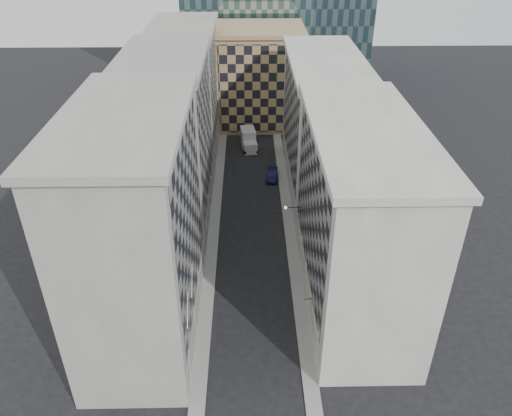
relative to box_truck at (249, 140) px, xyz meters
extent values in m
plane|color=black|center=(0.29, -55.30, -1.45)|extent=(260.00, 260.00, 0.00)
cube|color=gray|center=(-4.96, -25.30, -1.38)|extent=(1.50, 100.00, 0.15)
cube|color=gray|center=(5.54, -25.30, -1.38)|extent=(1.50, 100.00, 0.15)
cube|color=gray|center=(-10.71, -44.30, 10.05)|extent=(10.00, 22.00, 23.00)
cube|color=gray|center=(-5.83, -44.30, 11.55)|extent=(0.25, 19.36, 18.00)
cube|color=gray|center=(-5.91, -44.30, 0.15)|extent=(0.45, 21.12, 3.20)
cube|color=gray|center=(-10.71, -44.30, 21.90)|extent=(10.80, 22.80, 0.70)
cylinder|color=gray|center=(-6.06, -52.55, 0.75)|extent=(0.90, 0.90, 4.40)
cylinder|color=gray|center=(-6.06, -47.05, 0.75)|extent=(0.90, 0.90, 4.40)
cylinder|color=gray|center=(-6.06, -41.55, 0.75)|extent=(0.90, 0.90, 4.40)
cylinder|color=gray|center=(-6.06, -36.05, 0.75)|extent=(0.90, 0.90, 4.40)
cube|color=gray|center=(-10.71, -22.30, 9.55)|extent=(10.00, 22.00, 22.00)
cube|color=gray|center=(-5.83, -22.30, 11.05)|extent=(0.25, 19.36, 17.00)
cube|color=gray|center=(-5.91, -22.30, 0.15)|extent=(0.45, 21.12, 3.20)
cube|color=gray|center=(-10.71, -22.30, 20.90)|extent=(10.80, 22.80, 0.70)
cylinder|color=gray|center=(-6.06, -30.55, 0.75)|extent=(0.90, 0.90, 4.40)
cylinder|color=gray|center=(-6.06, -25.05, 0.75)|extent=(0.90, 0.90, 4.40)
cylinder|color=gray|center=(-6.06, -19.55, 0.75)|extent=(0.90, 0.90, 4.40)
cylinder|color=gray|center=(-6.06, -14.05, 0.75)|extent=(0.90, 0.90, 4.40)
cube|color=gray|center=(-10.71, -0.30, 9.05)|extent=(10.00, 22.00, 21.00)
cube|color=gray|center=(-5.83, -0.30, 10.55)|extent=(0.25, 19.36, 16.00)
cube|color=gray|center=(-5.91, -0.30, 0.15)|extent=(0.45, 21.12, 3.20)
cube|color=gray|center=(-10.71, -0.30, 19.90)|extent=(10.80, 22.80, 0.70)
cylinder|color=gray|center=(-6.06, -8.55, 0.75)|extent=(0.90, 0.90, 4.40)
cylinder|color=gray|center=(-6.06, -3.05, 0.75)|extent=(0.90, 0.90, 4.40)
cylinder|color=gray|center=(-6.06, 2.45, 0.75)|extent=(0.90, 0.90, 4.40)
cylinder|color=gray|center=(-6.06, 7.95, 0.75)|extent=(0.90, 0.90, 4.40)
cube|color=#A8A59A|center=(11.29, -40.30, 8.55)|extent=(10.00, 26.00, 20.00)
cube|color=gray|center=(6.41, -40.30, 10.05)|extent=(0.25, 22.88, 15.00)
cube|color=#A8A59A|center=(6.49, -40.30, 0.15)|extent=(0.45, 24.96, 3.20)
cube|color=#A8A59A|center=(11.29, -40.30, 18.90)|extent=(10.80, 26.80, 0.70)
cylinder|color=#A8A59A|center=(6.64, -50.70, 0.75)|extent=(0.90, 0.90, 4.40)
cylinder|color=#A8A59A|center=(6.64, -45.50, 0.75)|extent=(0.90, 0.90, 4.40)
cylinder|color=#A8A59A|center=(6.64, -40.30, 0.75)|extent=(0.90, 0.90, 4.40)
cylinder|color=#A8A59A|center=(6.64, -35.10, 0.75)|extent=(0.90, 0.90, 4.40)
cylinder|color=#A8A59A|center=(6.64, -29.90, 0.75)|extent=(0.90, 0.90, 4.40)
cube|color=#A8A59A|center=(11.29, -13.30, 8.05)|extent=(10.00, 28.00, 19.00)
cube|color=gray|center=(6.41, -13.30, 9.55)|extent=(0.25, 24.64, 14.00)
cube|color=#A8A59A|center=(6.49, -13.30, 0.15)|extent=(0.45, 26.88, 3.20)
cube|color=#A8A59A|center=(11.29, -13.30, 17.90)|extent=(10.80, 28.80, 0.70)
cube|color=tan|center=(2.29, 12.70, 7.55)|extent=(16.00, 14.00, 18.00)
cube|color=tan|center=(2.29, 5.60, 7.55)|extent=(15.20, 0.25, 16.50)
cube|color=tan|center=(2.29, 12.70, 16.95)|extent=(16.80, 14.80, 0.80)
cube|color=#2C2722|center=(0.29, 26.70, 12.55)|extent=(6.00, 6.00, 28.00)
cylinder|color=gray|center=(-5.61, -51.30, 6.55)|extent=(0.10, 2.33, 2.33)
cylinder|color=gray|center=(-5.61, -47.30, 6.55)|extent=(0.10, 2.33, 2.33)
cylinder|color=black|center=(5.39, -31.30, 4.75)|extent=(1.80, 0.08, 0.08)
sphere|color=#FFE5B2|center=(4.49, -31.30, 4.75)|extent=(0.36, 0.36, 0.36)
cube|color=#BEBEBE|center=(0.28, -2.01, -0.48)|extent=(2.70, 2.88, 1.94)
cube|color=#BEBEBE|center=(-0.10, 0.76, 0.22)|extent=(2.98, 4.18, 3.34)
cylinder|color=black|center=(-0.67, -3.01, -0.97)|extent=(0.45, 1.00, 0.97)
cylinder|color=black|center=(1.46, -2.72, -0.97)|extent=(0.45, 1.00, 0.97)
cylinder|color=black|center=(-1.35, 1.90, -0.97)|extent=(0.45, 1.00, 0.97)
cylinder|color=black|center=(0.79, 2.19, -0.97)|extent=(0.45, 1.00, 0.97)
imported|color=#0F1139|center=(3.79, -12.24, -0.72)|extent=(2.04, 4.63, 1.48)
cylinder|color=black|center=(5.89, -45.90, 2.77)|extent=(0.82, 0.36, 0.06)
cube|color=beige|center=(5.69, -45.90, 2.35)|extent=(0.32, 0.72, 0.74)
camera|label=1|loc=(-0.18, -84.07, 37.32)|focal=35.00mm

